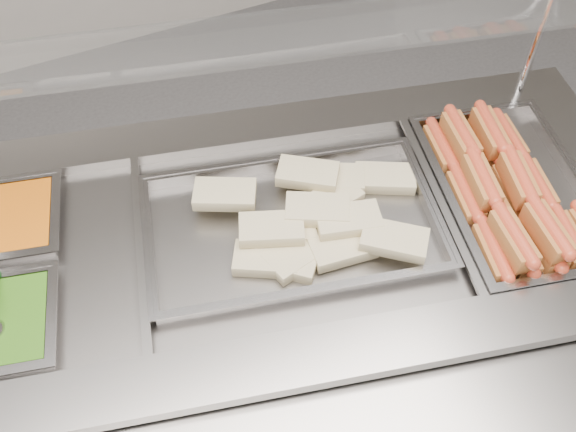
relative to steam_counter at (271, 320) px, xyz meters
name	(u,v)px	position (x,y,z in m)	size (l,w,h in m)	color
steam_counter	(271,320)	(0.00, 0.00, 0.00)	(1.98, 1.23, 0.88)	slate
sneeze_guard	(245,42)	(0.05, 0.21, 0.80)	(1.63, 0.66, 0.43)	silver
pan_hotdogs	(509,197)	(0.59, -0.15, 0.40)	(0.45, 0.60, 0.10)	gray
pan_wraps	(292,228)	(0.06, -0.01, 0.41)	(0.74, 0.54, 0.07)	gray
hotdogs_in_buns	(505,190)	(0.56, -0.15, 0.44)	(0.35, 0.55, 0.11)	brown
tortilla_wraps	(314,219)	(0.10, -0.03, 0.45)	(0.56, 0.44, 0.07)	tan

